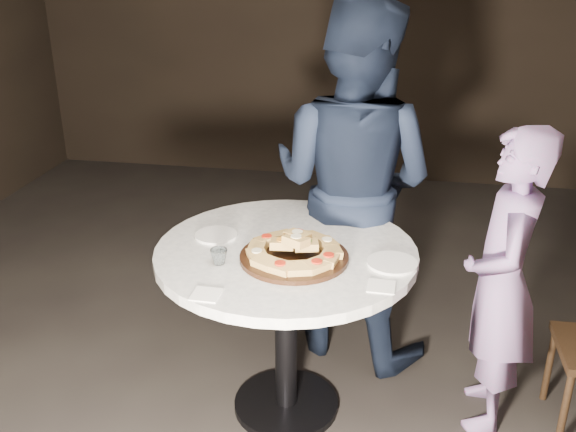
{
  "coord_description": "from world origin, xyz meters",
  "views": [
    {
      "loc": [
        0.36,
        -2.33,
        2.07
      ],
      "look_at": [
        -0.08,
        0.17,
        0.98
      ],
      "focal_mm": 40.0,
      "sensor_mm": 36.0,
      "label": 1
    }
  ],
  "objects": [
    {
      "name": "focaccia_pile",
      "position": [
        -0.03,
        0.02,
        0.9
      ],
      "size": [
        0.41,
        0.41,
        0.11
      ],
      "rotation": [
        0.0,
        0.0,
        -0.31
      ],
      "color": "#B78C46",
      "rests_on": "serving_board"
    },
    {
      "name": "floor",
      "position": [
        0.0,
        0.0,
        0.0
      ],
      "size": [
        7.0,
        7.0,
        0.0
      ],
      "primitive_type": "plane",
      "color": "black",
      "rests_on": "ground"
    },
    {
      "name": "chair_far",
      "position": [
        0.15,
        1.25,
        0.54
      ],
      "size": [
        0.44,
        0.46,
        0.93
      ],
      "rotation": [
        0.0,
        0.0,
        3.13
      ],
      "color": "black",
      "rests_on": "ground"
    },
    {
      "name": "diner_teal",
      "position": [
        0.85,
        0.23,
        0.7
      ],
      "size": [
        0.37,
        0.53,
        1.41
      ],
      "primitive_type": "imported",
      "rotation": [
        0.0,
        0.0,
        -1.63
      ],
      "color": "slate",
      "rests_on": "ground"
    },
    {
      "name": "water_glass",
      "position": [
        -0.32,
        -0.08,
        0.88
      ],
      "size": [
        0.09,
        0.09,
        0.07
      ],
      "primitive_type": "imported",
      "rotation": [
        0.0,
        0.0,
        0.24
      ],
      "color": "silver",
      "rests_on": "table"
    },
    {
      "name": "diner_navy",
      "position": [
        0.15,
        0.73,
        0.93
      ],
      "size": [
        1.1,
        0.99,
        1.87
      ],
      "primitive_type": "imported",
      "rotation": [
        0.0,
        0.0,
        2.77
      ],
      "color": "black",
      "rests_on": "ground"
    },
    {
      "name": "napkin_far",
      "position": [
        0.34,
        -0.15,
        0.85
      ],
      "size": [
        0.11,
        0.11,
        0.01
      ],
      "primitive_type": "cube",
      "rotation": [
        0.0,
        0.0,
        -0.03
      ],
      "color": "white",
      "rests_on": "table"
    },
    {
      "name": "napkin_near",
      "position": [
        -0.3,
        -0.33,
        0.85
      ],
      "size": [
        0.11,
        0.11,
        0.01
      ],
      "primitive_type": "cube",
      "rotation": [
        0.0,
        0.0,
        -0.02
      ],
      "color": "white",
      "rests_on": "table"
    },
    {
      "name": "table",
      "position": [
        -0.08,
        0.12,
        0.69
      ],
      "size": [
        1.5,
        1.5,
        0.85
      ],
      "rotation": [
        0.0,
        0.0,
        -0.41
      ],
      "color": "black",
      "rests_on": "ground"
    },
    {
      "name": "plate_left",
      "position": [
        -0.41,
        0.18,
        0.86
      ],
      "size": [
        0.21,
        0.21,
        0.01
      ],
      "primitive_type": "cylinder",
      "rotation": [
        0.0,
        0.0,
        0.13
      ],
      "color": "white",
      "rests_on": "table"
    },
    {
      "name": "plate_right",
      "position": [
        0.38,
        0.04,
        0.86
      ],
      "size": [
        0.28,
        0.28,
        0.01
      ],
      "primitive_type": "cylinder",
      "rotation": [
        0.0,
        0.0,
        0.42
      ],
      "color": "white",
      "rests_on": "table"
    },
    {
      "name": "serving_board",
      "position": [
        -0.03,
        0.02,
        0.86
      ],
      "size": [
        0.53,
        0.53,
        0.02
      ],
      "primitive_type": "cylinder",
      "rotation": [
        0.0,
        0.0,
        0.19
      ],
      "color": "black",
      "rests_on": "table"
    }
  ]
}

